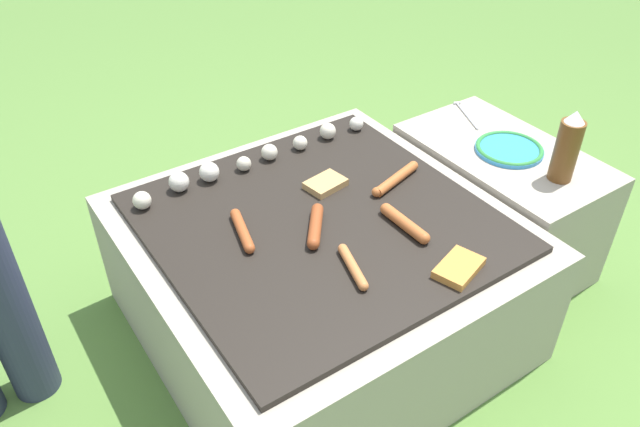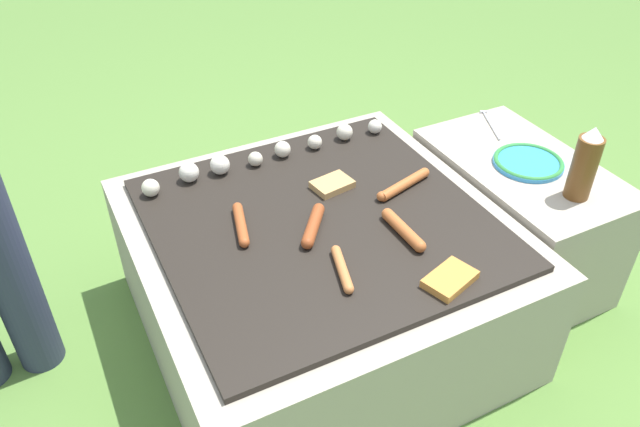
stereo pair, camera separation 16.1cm
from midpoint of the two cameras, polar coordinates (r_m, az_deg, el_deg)
The scene contains 14 objects.
ground_plane at distance 1.89m, azimuth -2.47°, elevation -10.24°, with size 14.00×14.00×0.00m, color #567F38.
grill at distance 1.75m, azimuth -2.64°, elevation -5.87°, with size 0.94×0.94×0.40m.
side_ledge at distance 2.08m, azimuth 13.64°, elevation 0.89°, with size 0.37×0.63×0.40m.
sausage_front_center at distance 1.59m, azimuth -10.02°, elevation -1.65°, with size 0.06×0.17×0.03m.
sausage_back_center at distance 1.46m, azimuth -0.14°, elevation -5.01°, with size 0.06×0.16×0.02m.
sausage_mid_right at distance 1.75m, azimuth 4.37°, elevation 3.09°, with size 0.20×0.08×0.03m.
sausage_back_right at distance 1.59m, azimuth 4.87°, elevation -1.00°, with size 0.03×0.18×0.03m.
sausage_mid_left at distance 1.58m, azimuth -3.35°, elevation -1.25°, with size 0.12×0.14×0.03m.
bread_slice_left at distance 1.48m, azimuth 9.56°, elevation -5.04°, with size 0.14×0.11×0.02m.
bread_slice_right at distance 1.74m, azimuth -2.15°, elevation 2.63°, with size 0.12×0.09×0.02m.
mushroom_row at distance 1.83m, azimuth -9.27°, elevation 4.72°, with size 0.77×0.08×0.06m.
plate_colorful at distance 1.96m, azimuth 14.69°, elevation 5.66°, with size 0.20×0.20×0.02m.
condiment_bottle at distance 1.83m, azimuth 19.36°, elevation 5.64°, with size 0.07×0.07×0.21m.
fork_utensil at distance 2.14m, azimuth 11.06°, elevation 8.88°, with size 0.09×0.18×0.01m.
Camera 1 is at (-0.72, -1.06, 1.39)m, focal length 35.00 mm.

